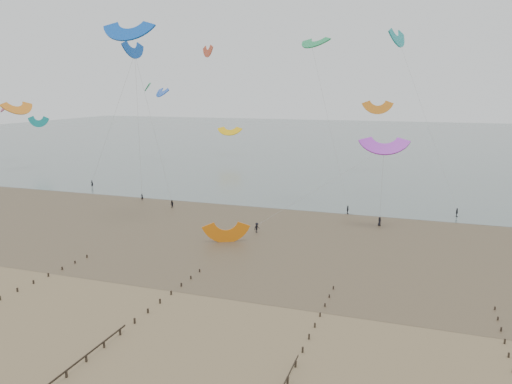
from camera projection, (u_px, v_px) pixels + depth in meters
The scene contains 6 objects.
ground at pixel (123, 304), 56.86m from camera, with size 500.00×500.00×0.00m, color brown.
sea_and_shore at pixel (212, 225), 90.01m from camera, with size 500.00×665.00×0.03m.
kitesurfer_lead at pixel (142, 197), 109.44m from camera, with size 0.56×0.37×1.53m, color black.
kitesurfers at pixel (387, 217), 91.84m from camera, with size 133.38×25.49×1.78m.
grounded_kite at pixel (226, 242), 79.79m from camera, with size 6.32×3.31×4.81m, color orange, non-canonical shape.
kites_airborne at pixel (268, 99), 132.20m from camera, with size 217.84×110.46×34.43m.
Camera 1 is at (31.66, -45.26, 24.01)m, focal length 35.00 mm.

